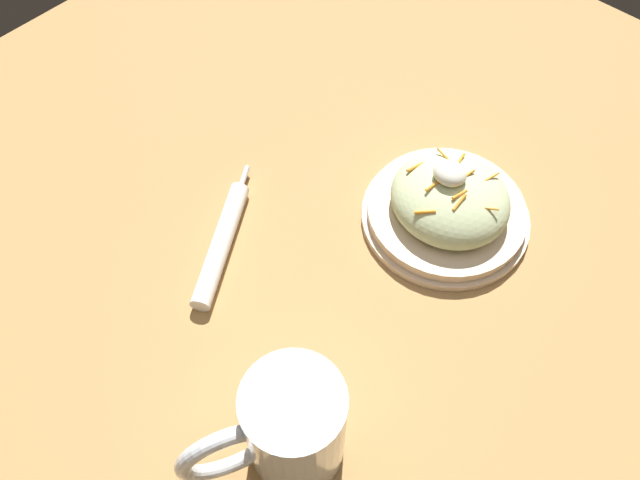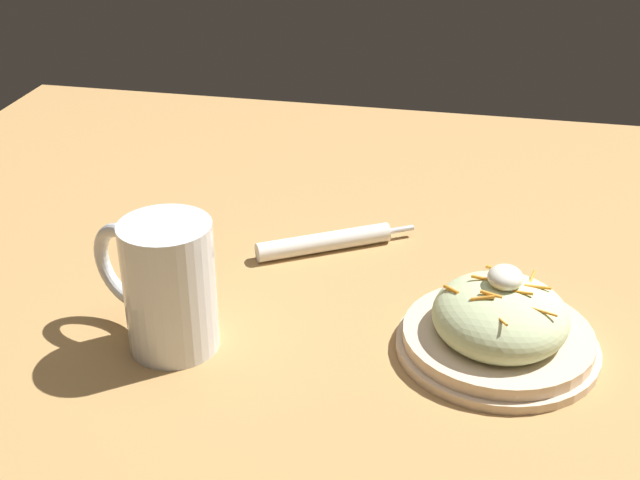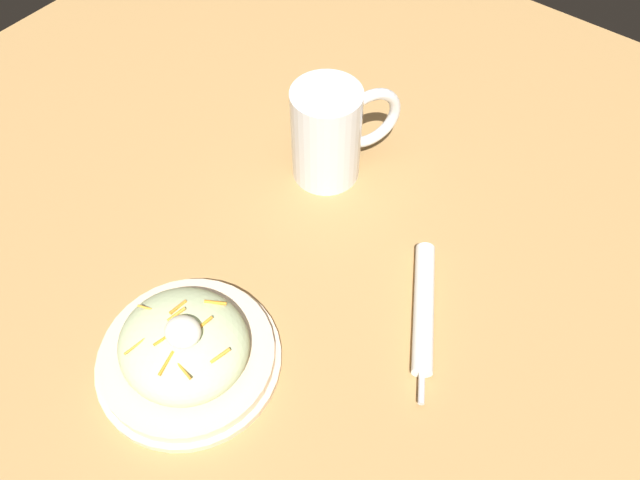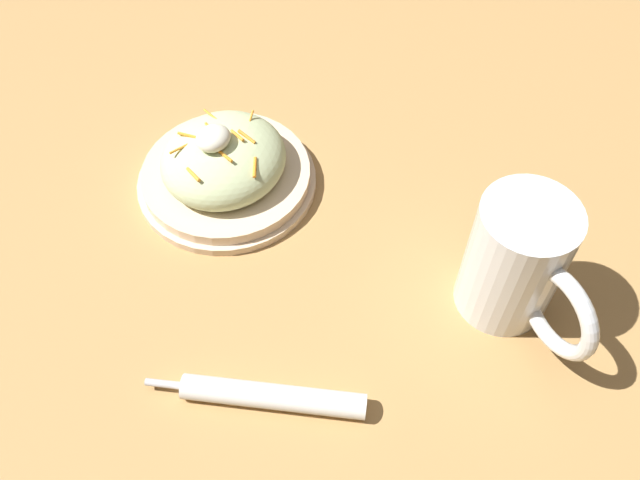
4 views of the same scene
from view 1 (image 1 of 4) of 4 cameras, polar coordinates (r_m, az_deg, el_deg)
name	(u,v)px [view 1 (image 1 of 4)]	position (r m, az deg, el deg)	size (l,w,h in m)	color
ground_plane	(343,311)	(0.74, 2.12, -6.35)	(1.43, 1.43, 0.00)	#B2844C
salad_plate	(448,205)	(0.80, 11.41, 3.10)	(0.21, 0.21, 0.09)	beige
beer_mug	(291,430)	(0.62, -2.62, -16.67)	(0.10, 0.15, 0.14)	white
napkin_roll	(222,242)	(0.78, -8.82, -0.22)	(0.12, 0.19, 0.02)	white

